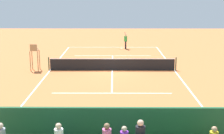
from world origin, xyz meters
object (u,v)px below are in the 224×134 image
umpire_chair (34,54)px  tennis_racket (121,49)px  tennis_net (112,64)px  tennis_ball_near (127,56)px  tennis_player (126,40)px

umpire_chair → tennis_racket: size_ratio=3.65×
tennis_net → tennis_racket: size_ratio=17.59×
tennis_ball_near → umpire_chair: bearing=38.2°
tennis_net → tennis_racket: 9.96m
umpire_chair → tennis_ball_near: size_ratio=32.42×
tennis_net → tennis_player: bearing=-98.2°
tennis_player → tennis_net: bearing=81.8°
tennis_player → tennis_racket: bearing=-4.0°
umpire_chair → tennis_ball_near: 9.78m
tennis_racket → tennis_ball_near: size_ratio=8.87×
umpire_chair → tennis_racket: 12.33m
tennis_racket → tennis_player: bearing=176.0°
tennis_racket → tennis_ball_near: bearing=96.8°
tennis_player → tennis_ball_near: (0.00, 3.94, -0.98)m
umpire_chair → tennis_player: (-7.62, -9.93, -0.30)m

